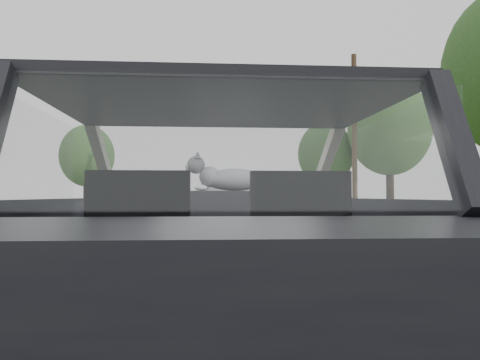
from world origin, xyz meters
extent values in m
cube|color=black|center=(0.00, 0.00, 0.72)|extent=(1.80, 4.00, 1.45)
cube|color=black|center=(0.00, 0.62, 0.85)|extent=(1.58, 0.45, 0.30)
cube|color=black|center=(-0.40, -0.29, 0.88)|extent=(0.50, 0.72, 0.42)
cube|color=black|center=(0.40, -0.29, 0.88)|extent=(0.50, 0.72, 0.42)
torus|color=black|center=(-0.40, 0.33, 0.92)|extent=(0.36, 0.36, 0.04)
ellipsoid|color=gray|center=(0.13, 0.57, 1.09)|extent=(0.62, 0.23, 0.27)
cube|color=#9D9D9D|center=(4.30, 10.00, 0.58)|extent=(0.05, 90.00, 0.32)
imported|color=#A7A8AB|center=(0.66, 19.02, 0.84)|extent=(2.52, 5.28, 1.68)
cube|color=#1D5B2D|center=(5.79, 22.94, 1.10)|extent=(0.40, 0.85, 2.19)
cylinder|color=#513724|center=(7.31, 19.89, 4.01)|extent=(0.31, 0.31, 8.01)
camera|label=1|loc=(-0.08, -2.72, 0.97)|focal=35.00mm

